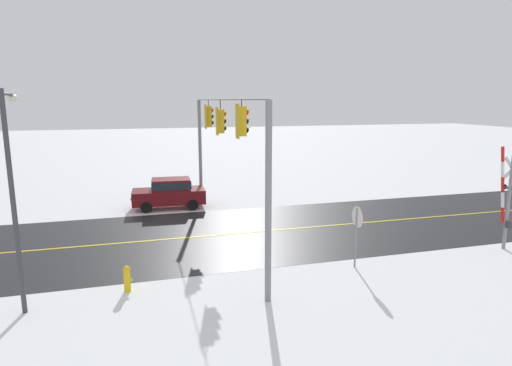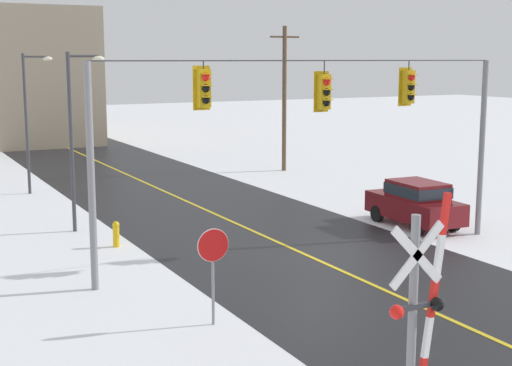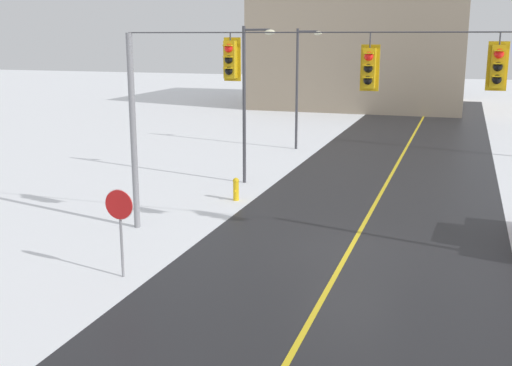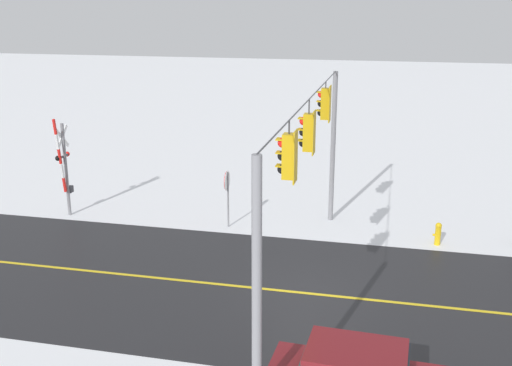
{
  "view_description": "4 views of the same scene",
  "coord_description": "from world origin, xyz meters",
  "px_view_note": "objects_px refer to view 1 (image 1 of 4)",
  "views": [
    {
      "loc": [
        -19.02,
        3.74,
        6.18
      ],
      "look_at": [
        -3.41,
        -0.62,
        3.06
      ],
      "focal_mm": 30.26,
      "sensor_mm": 36.0,
      "label": 1
    },
    {
      "loc": [
        -12.05,
        -19.31,
        6.26
      ],
      "look_at": [
        -2.9,
        -1.7,
        2.9
      ],
      "focal_mm": 51.69,
      "sensor_mm": 36.0,
      "label": 2
    },
    {
      "loc": [
        2.85,
        -17.36,
        6.1
      ],
      "look_at": [
        -2.0,
        -2.74,
        2.47
      ],
      "focal_mm": 43.84,
      "sensor_mm": 36.0,
      "label": 3
    },
    {
      "loc": [
        17.45,
        2.38,
        8.85
      ],
      "look_at": [
        -3.85,
        -2.5,
        2.35
      ],
      "focal_mm": 43.06,
      "sensor_mm": 36.0,
      "label": 4
    }
  ],
  "objects_px": {
    "fire_hydrant": "(127,278)",
    "parked_car_maroon": "(170,192)",
    "railroad_crossing": "(509,197)",
    "streetlamp_near": "(13,181)",
    "stop_sign": "(357,223)"
  },
  "relations": [
    {
      "from": "fire_hydrant",
      "to": "parked_car_maroon",
      "type": "bearing_deg",
      "value": -11.64
    },
    {
      "from": "railroad_crossing",
      "to": "parked_car_maroon",
      "type": "height_order",
      "value": "railroad_crossing"
    },
    {
      "from": "railroad_crossing",
      "to": "streetlamp_near",
      "type": "relative_size",
      "value": 0.66
    },
    {
      "from": "stop_sign",
      "to": "streetlamp_near",
      "type": "bearing_deg",
      "value": 91.85
    },
    {
      "from": "railroad_crossing",
      "to": "fire_hydrant",
      "type": "xyz_separation_m",
      "value": [
        -0.06,
        15.29,
        -1.77
      ]
    },
    {
      "from": "stop_sign",
      "to": "parked_car_maroon",
      "type": "distance_m",
      "value": 12.55
    },
    {
      "from": "parked_car_maroon",
      "to": "stop_sign",
      "type": "bearing_deg",
      "value": -151.41
    },
    {
      "from": "parked_car_maroon",
      "to": "fire_hydrant",
      "type": "height_order",
      "value": "parked_car_maroon"
    },
    {
      "from": "stop_sign",
      "to": "fire_hydrant",
      "type": "bearing_deg",
      "value": 89.22
    },
    {
      "from": "stop_sign",
      "to": "parked_car_maroon",
      "type": "bearing_deg",
      "value": 28.59
    },
    {
      "from": "fire_hydrant",
      "to": "stop_sign",
      "type": "bearing_deg",
      "value": -90.78
    },
    {
      "from": "stop_sign",
      "to": "streetlamp_near",
      "type": "distance_m",
      "value": 11.38
    },
    {
      "from": "streetlamp_near",
      "to": "fire_hydrant",
      "type": "distance_m",
      "value": 4.54
    },
    {
      "from": "parked_car_maroon",
      "to": "streetlamp_near",
      "type": "bearing_deg",
      "value": 155.57
    },
    {
      "from": "stop_sign",
      "to": "streetlamp_near",
      "type": "relative_size",
      "value": 0.36
    }
  ]
}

